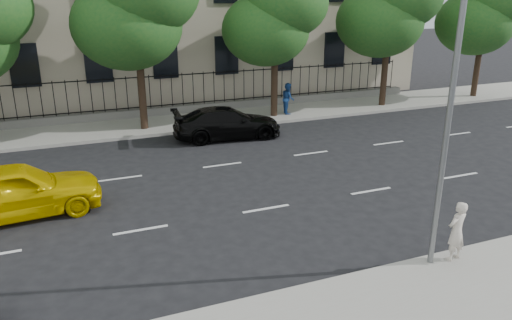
% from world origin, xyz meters
% --- Properties ---
extents(ground, '(120.00, 120.00, 0.00)m').
position_xyz_m(ground, '(0.00, 0.00, 0.00)').
color(ground, black).
rests_on(ground, ground).
extents(far_sidewalk, '(60.00, 4.00, 0.15)m').
position_xyz_m(far_sidewalk, '(0.00, 14.00, 0.07)').
color(far_sidewalk, gray).
rests_on(far_sidewalk, ground).
extents(lane_markings, '(49.60, 4.62, 0.01)m').
position_xyz_m(lane_markings, '(0.00, 4.75, 0.01)').
color(lane_markings, silver).
rests_on(lane_markings, ground).
extents(iron_fence, '(30.00, 0.50, 2.20)m').
position_xyz_m(iron_fence, '(0.00, 15.70, 0.65)').
color(iron_fence, slate).
rests_on(iron_fence, far_sidewalk).
extents(street_light, '(0.25, 3.32, 8.05)m').
position_xyz_m(street_light, '(2.50, -1.77, 5.15)').
color(street_light, slate).
rests_on(street_light, near_sidewalk).
extents(tree_d, '(5.34, 4.94, 8.84)m').
position_xyz_m(tree_d, '(5.04, 13.36, 5.84)').
color(tree_d, '#382619').
rests_on(tree_d, far_sidewalk).
extents(tree_f, '(5.52, 5.12, 9.01)m').
position_xyz_m(tree_f, '(19.04, 13.36, 5.88)').
color(tree_f, '#382619').
rests_on(tree_f, far_sidewalk).
extents(yellow_taxi, '(5.21, 2.49, 1.72)m').
position_xyz_m(yellow_taxi, '(-7.35, 4.87, 0.86)').
color(yellow_taxi, '#D8B600').
rests_on(yellow_taxi, ground).
extents(black_sedan, '(5.23, 2.53, 1.47)m').
position_xyz_m(black_sedan, '(1.42, 10.54, 0.73)').
color(black_sedan, black).
rests_on(black_sedan, ground).
extents(woman_near, '(0.64, 0.49, 1.59)m').
position_xyz_m(woman_near, '(3.14, -2.40, 0.94)').
color(woman_near, beige).
rests_on(woman_near, near_sidewalk).
extents(pedestrian_far, '(0.79, 0.93, 1.69)m').
position_xyz_m(pedestrian_far, '(5.88, 13.33, 0.99)').
color(pedestrian_far, '#1F4994').
rests_on(pedestrian_far, far_sidewalk).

